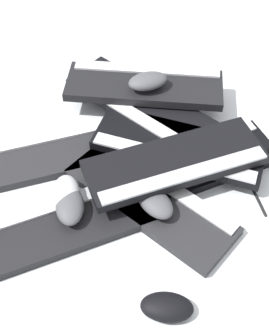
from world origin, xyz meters
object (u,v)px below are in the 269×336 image
(keyboard_2, at_px, (68,223))
(mouse_2, at_px, (155,202))
(keyboard_6, at_px, (138,103))
(keyboard_8, at_px, (175,163))
(mouse_3, at_px, (148,81))
(keyboard_0, at_px, (145,128))
(keyboard_4, at_px, (195,165))
(mouse_0, at_px, (167,307))
(mouse_1, at_px, (70,206))
(keyboard_1, at_px, (76,149))
(keyboard_5, at_px, (178,146))
(keyboard_3, at_px, (150,200))
(keyboard_7, at_px, (145,85))
(mouse_4, at_px, (66,193))

(keyboard_2, bearing_deg, mouse_2, -86.81)
(keyboard_6, bearing_deg, keyboard_8, -166.96)
(mouse_2, distance_m, mouse_3, 0.37)
(keyboard_0, distance_m, keyboard_4, 0.18)
(mouse_0, xyz_separation_m, mouse_1, (0.26, 0.19, 0.03))
(mouse_0, relative_size, mouse_2, 1.00)
(keyboard_1, relative_size, keyboard_5, 1.00)
(keyboard_2, bearing_deg, mouse_0, -139.99)
(keyboard_3, relative_size, keyboard_8, 0.92)
(keyboard_1, xyz_separation_m, keyboard_8, (-0.13, -0.24, 0.06))
(keyboard_7, relative_size, mouse_2, 4.20)
(keyboard_1, distance_m, keyboard_6, 0.22)
(keyboard_7, bearing_deg, keyboard_3, 174.37)
(mouse_0, relative_size, mouse_3, 1.00)
(keyboard_2, bearing_deg, keyboard_8, -68.72)
(mouse_1, xyz_separation_m, mouse_3, (0.35, -0.23, 0.06))
(keyboard_5, distance_m, mouse_0, 0.43)
(keyboard_2, height_order, keyboard_5, keyboard_5)
(mouse_0, bearing_deg, mouse_3, -81.63)
(keyboard_3, bearing_deg, keyboard_5, -33.60)
(keyboard_1, distance_m, mouse_4, 0.18)
(keyboard_2, distance_m, keyboard_8, 0.30)
(keyboard_7, bearing_deg, keyboard_0, 171.76)
(mouse_4, bearing_deg, keyboard_1, 171.74)
(keyboard_8, height_order, mouse_1, keyboard_8)
(keyboard_1, height_order, keyboard_8, keyboard_8)
(mouse_4, bearing_deg, mouse_1, 13.01)
(keyboard_8, distance_m, mouse_2, 0.12)
(mouse_3, relative_size, mouse_4, 1.00)
(keyboard_1, height_order, mouse_3, mouse_3)
(keyboard_4, distance_m, mouse_4, 0.34)
(keyboard_7, bearing_deg, keyboard_1, 128.86)
(keyboard_4, relative_size, mouse_2, 4.22)
(keyboard_2, relative_size, mouse_1, 4.22)
(keyboard_5, distance_m, mouse_3, 0.21)
(keyboard_1, xyz_separation_m, keyboard_7, (0.17, -0.21, 0.06))
(keyboard_1, xyz_separation_m, mouse_3, (0.14, -0.21, 0.10))
(keyboard_8, height_order, mouse_0, keyboard_8)
(keyboard_2, relative_size, mouse_2, 4.22)
(keyboard_6, distance_m, mouse_4, 0.37)
(keyboard_5, distance_m, keyboard_7, 0.23)
(mouse_0, bearing_deg, keyboard_2, -37.58)
(keyboard_0, height_order, mouse_2, mouse_2)
(mouse_0, xyz_separation_m, mouse_4, (0.29, 0.19, 0.03))
(keyboard_0, xyz_separation_m, keyboard_8, (-0.19, -0.05, 0.06))
(mouse_1, bearing_deg, keyboard_4, -69.11)
(keyboard_6, relative_size, keyboard_8, 0.92)
(keyboard_2, bearing_deg, keyboard_5, -57.89)
(keyboard_2, distance_m, keyboard_6, 0.42)
(keyboard_3, distance_m, mouse_2, 0.05)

